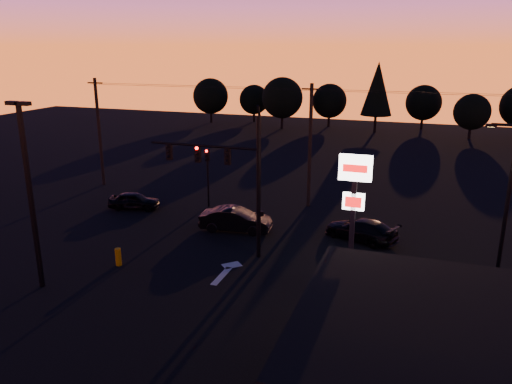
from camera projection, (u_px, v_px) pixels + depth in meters
ground at (205, 283)px, 25.21m from camera, size 120.00×120.00×0.00m
lane_arrow at (227, 271)px, 26.56m from camera, size 1.20×3.10×0.01m
traffic_signal_mast at (231, 170)px, 27.46m from camera, size 6.79×0.52×8.58m
secondary_signal at (208, 169)px, 36.38m from camera, size 0.30×0.31×4.35m
parking_lot_light at (29, 185)px, 23.36m from camera, size 1.25×0.30×9.14m
pylon_sign at (354, 195)px, 22.97m from camera, size 1.50×0.28×6.80m
streetlight at (506, 196)px, 24.56m from camera, size 1.55×0.35×8.00m
utility_pole_0 at (99, 132)px, 41.63m from camera, size 1.40×0.26×9.00m
utility_pole_1 at (310, 145)px, 35.96m from camera, size 1.40×0.26×9.00m
power_wires at (312, 90)px, 34.84m from camera, size 36.00×1.22×0.07m
bollard at (118, 257)px, 27.09m from camera, size 0.33×0.33×0.98m
tree_0 at (211, 96)px, 76.28m from camera, size 5.36×5.36×6.74m
tree_1 at (254, 100)px, 77.29m from camera, size 4.54×4.54×5.71m
tree_2 at (282, 98)px, 70.60m from camera, size 5.77×5.78×7.26m
tree_3 at (330, 101)px, 72.52m from camera, size 4.95×4.95×6.22m
tree_4 at (377, 89)px, 66.98m from camera, size 4.18×4.18×9.50m
tree_5 at (424, 103)px, 70.23m from camera, size 4.95×4.95×6.22m
tree_6 at (472, 112)px, 63.00m from camera, size 4.54×4.54×5.71m
car_left at (134, 201)px, 36.46m from camera, size 3.91×2.33×1.25m
car_mid at (236, 220)px, 32.10m from camera, size 4.76×2.16×1.51m
car_right at (361, 230)px, 30.62m from camera, size 4.95×3.40×1.33m
suv_parked at (366, 313)px, 20.92m from camera, size 3.69×5.88×1.51m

